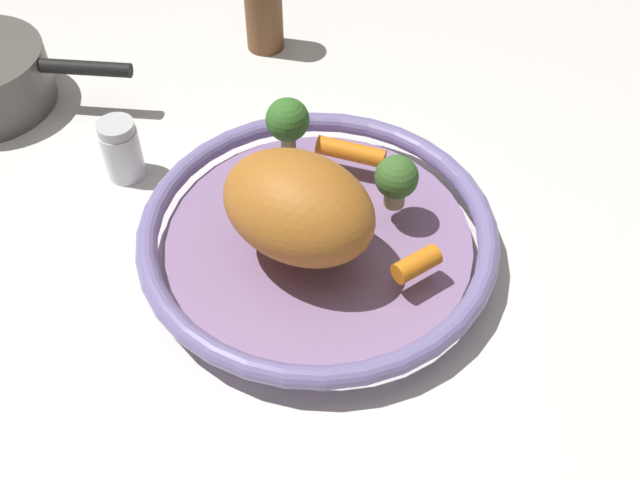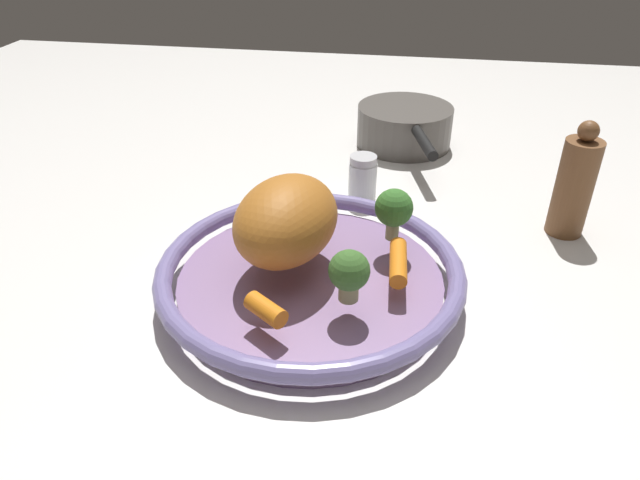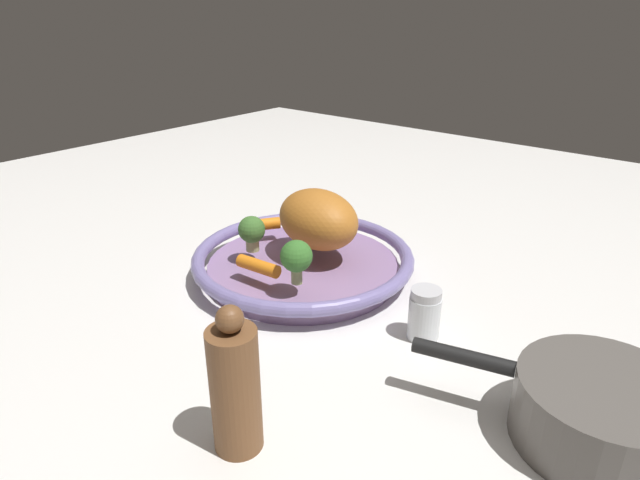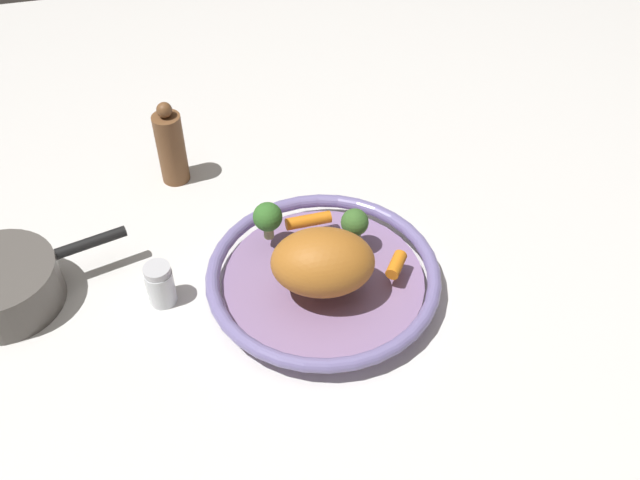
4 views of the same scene
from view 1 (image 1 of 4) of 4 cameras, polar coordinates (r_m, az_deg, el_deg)
The scene contains 8 objects.
ground_plane at distance 0.71m, azimuth -0.17°, elevation -0.97°, with size 2.05×2.05×0.00m, color silver.
serving_bowl at distance 0.69m, azimuth -0.18°, elevation 0.23°, with size 0.33×0.33×0.04m.
roast_chicken_piece at distance 0.63m, azimuth -1.69°, elevation 2.55°, with size 0.14×0.10×0.09m, color #B76B25.
baby_carrot_left at distance 0.73m, azimuth 2.22°, elevation 6.83°, with size 0.02×0.02×0.07m, color orange.
baby_carrot_back at distance 0.64m, azimuth 7.43°, elevation -1.84°, with size 0.02×0.02×0.04m, color orange.
broccoli_floret_large at distance 0.68m, azimuth 5.88°, elevation 4.69°, with size 0.04×0.04×0.05m.
broccoli_floret_edge at distance 0.73m, azimuth -2.51°, elevation 9.12°, with size 0.04×0.04×0.06m.
salt_shaker at distance 0.79m, azimuth -14.99°, elevation 6.70°, with size 0.04×0.04×0.07m.
Camera 1 is at (-0.43, -0.16, 0.54)m, focal length 41.68 mm.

